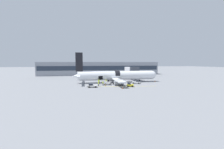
{
  "coord_description": "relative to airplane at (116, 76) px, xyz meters",
  "views": [
    {
      "loc": [
        -10.85,
        -49.97,
        8.06
      ],
      "look_at": [
        -0.28,
        3.19,
        3.5
      ],
      "focal_mm": 22.0,
      "sensor_mm": 36.0,
      "label": 1
    }
  ],
  "objects": [
    {
      "name": "ground_crew_loader_a",
      "position": [
        -7.3,
        -3.03,
        -1.84
      ],
      "size": [
        0.59,
        0.59,
        1.85
      ],
      "color": "black",
      "rests_on": "ground_plane"
    },
    {
      "name": "ground_crew_loader_b",
      "position": [
        -4.48,
        -2.91,
        -1.86
      ],
      "size": [
        0.41,
        0.62,
        1.82
      ],
      "color": "#2D2D33",
      "rests_on": "ground_plane"
    },
    {
      "name": "suitcase_on_tarmac_upright",
      "position": [
        -5.45,
        -7.92,
        -2.52
      ],
      "size": [
        0.42,
        0.36,
        0.7
      ],
      "color": "olive",
      "rests_on": "ground_plane"
    },
    {
      "name": "ground_plane",
      "position": [
        -1.69,
        -5.29,
        -2.81
      ],
      "size": [
        500.0,
        500.0,
        0.0
      ],
      "primitive_type": "plane",
      "color": "gray"
    },
    {
      "name": "jet_bridge_stub",
      "position": [
        9.18,
        6.53,
        1.69
      ],
      "size": [
        3.93,
        11.4,
        6.34
      ],
      "color": "#4C4C51",
      "rests_on": "ground_plane"
    },
    {
      "name": "apron_marking_line",
      "position": [
        1.93,
        -10.28,
        -2.81
      ],
      "size": [
        20.26,
        2.89,
        0.01
      ],
      "color": "yellow",
      "rests_on": "ground_plane"
    },
    {
      "name": "suitcase_on_tarmac_spare",
      "position": [
        -2.07,
        -5.32,
        -2.48
      ],
      "size": [
        0.39,
        0.33,
        0.77
      ],
      "color": "black",
      "rests_on": "ground_plane"
    },
    {
      "name": "airplane",
      "position": [
        0.0,
        0.0,
        0.0
      ],
      "size": [
        35.5,
        28.51,
        12.12
      ],
      "color": "white",
      "rests_on": "ground_plane"
    },
    {
      "name": "baggage_cart_loading",
      "position": [
        -4.34,
        -5.57,
        -2.29
      ],
      "size": [
        3.51,
        2.72,
        1.05
      ],
      "color": "silver",
      "rests_on": "ground_plane"
    },
    {
      "name": "ground_crew_supervisor",
      "position": [
        -6.26,
        -7.25,
        -1.92
      ],
      "size": [
        0.53,
        0.56,
        1.7
      ],
      "color": "black",
      "rests_on": "ground_plane"
    },
    {
      "name": "safety_cone_engine_left",
      "position": [
        -0.93,
        -14.1,
        -2.56
      ],
      "size": [
        0.53,
        0.53,
        0.56
      ],
      "color": "black",
      "rests_on": "ground_plane"
    },
    {
      "name": "baggage_tug_lead",
      "position": [
        7.23,
        -5.01,
        -2.2
      ],
      "size": [
        3.35,
        2.44,
        1.42
      ],
      "color": "white",
      "rests_on": "ground_plane"
    },
    {
      "name": "baggage_tug_rear",
      "position": [
        2.49,
        -10.99,
        -2.21
      ],
      "size": [
        2.66,
        2.37,
        1.43
      ],
      "color": "yellow",
      "rests_on": "ground_plane"
    },
    {
      "name": "terminal_strip",
      "position": [
        -1.69,
        39.75,
        1.51
      ],
      "size": [
        79.95,
        11.98,
        8.65
      ],
      "color": "gray",
      "rests_on": "ground_plane"
    },
    {
      "name": "safety_cone_wingtip",
      "position": [
        0.82,
        -6.77,
        -2.54
      ],
      "size": [
        0.55,
        0.55,
        0.59
      ],
      "color": "black",
      "rests_on": "ground_plane"
    },
    {
      "name": "safety_cone_nose",
      "position": [
        17.01,
        -1.44,
        -2.49
      ],
      "size": [
        0.6,
        0.6,
        0.69
      ],
      "color": "black",
      "rests_on": "ground_plane"
    },
    {
      "name": "ground_crew_driver",
      "position": [
        -7.93,
        -7.87,
        -2.01
      ],
      "size": [
        0.43,
        0.53,
        1.53
      ],
      "color": "#2D2D33",
      "rests_on": "ground_plane"
    },
    {
      "name": "baggage_tug_mid",
      "position": [
        -10.31,
        -9.92,
        -2.23
      ],
      "size": [
        3.27,
        2.26,
        1.31
      ],
      "color": "silver",
      "rests_on": "ground_plane"
    }
  ]
}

